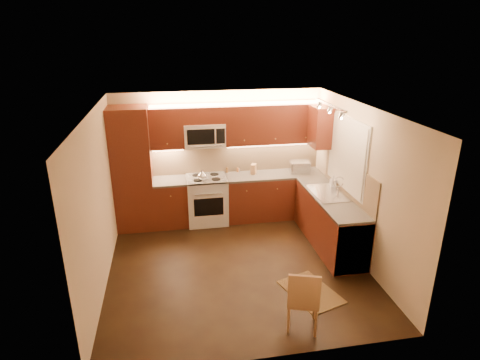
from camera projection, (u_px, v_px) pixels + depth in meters
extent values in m
cube|color=black|center=(237.00, 265.00, 6.51)|extent=(4.00, 4.00, 0.01)
cube|color=beige|center=(236.00, 110.00, 5.64)|extent=(4.00, 4.00, 0.01)
cube|color=#C6B191|center=(219.00, 155.00, 7.92)|extent=(4.00, 0.01, 2.50)
cube|color=#C6B191|center=(269.00, 264.00, 4.23)|extent=(4.00, 0.01, 2.50)
cube|color=#C6B191|center=(98.00, 203.00, 5.74)|extent=(0.01, 4.00, 2.50)
cube|color=#C6B191|center=(361.00, 185.00, 6.40)|extent=(0.01, 4.00, 2.50)
cube|color=#4D1A10|center=(132.00, 170.00, 7.40)|extent=(0.70, 0.60, 2.30)
cube|color=#4D1A10|center=(171.00, 203.00, 7.76)|extent=(0.62, 0.60, 0.86)
cube|color=#3E3A38|center=(170.00, 181.00, 7.61)|extent=(0.62, 0.60, 0.04)
cube|color=#4D1A10|center=(273.00, 196.00, 8.10)|extent=(1.92, 0.60, 0.86)
cube|color=#3E3A38|center=(274.00, 175.00, 7.94)|extent=(1.92, 0.60, 0.04)
cube|color=#4D1A10|center=(329.00, 222.00, 7.01)|extent=(0.60, 2.00, 0.86)
cube|color=#3E3A38|center=(331.00, 198.00, 6.85)|extent=(0.60, 2.00, 0.04)
cube|color=silver|center=(346.00, 241.00, 6.36)|extent=(0.58, 0.60, 0.84)
cube|color=tan|center=(237.00, 157.00, 7.98)|extent=(3.30, 0.02, 0.60)
cube|color=tan|center=(349.00, 179.00, 6.79)|extent=(0.02, 2.00, 0.60)
cube|color=#4D1A10|center=(166.00, 128.00, 7.37)|extent=(0.62, 0.35, 0.75)
cube|color=#4D1A10|center=(274.00, 124.00, 7.71)|extent=(1.92, 0.35, 0.75)
cube|color=#4D1A10|center=(204.00, 115.00, 7.41)|extent=(0.76, 0.35, 0.31)
cube|color=#4D1A10|center=(321.00, 127.00, 7.45)|extent=(0.35, 0.50, 0.75)
cube|color=silver|center=(347.00, 154.00, 6.79)|extent=(0.03, 1.44, 1.24)
cube|color=silver|center=(346.00, 154.00, 6.78)|extent=(0.02, 1.36, 1.16)
cube|color=silver|center=(330.00, 105.00, 6.28)|extent=(0.04, 1.20, 0.03)
cube|color=silver|center=(300.00, 167.00, 7.98)|extent=(0.41, 0.33, 0.23)
cube|color=#9C6746|center=(253.00, 169.00, 7.91)|extent=(0.14, 0.17, 0.20)
cylinder|color=silver|center=(239.00, 170.00, 8.03)|extent=(0.05, 0.05, 0.09)
cylinder|color=brown|center=(227.00, 170.00, 7.99)|extent=(0.05, 0.05, 0.11)
cylinder|color=silver|center=(251.00, 170.00, 8.01)|extent=(0.05, 0.05, 0.10)
cylinder|color=#A06130|center=(238.00, 170.00, 8.03)|extent=(0.06, 0.06, 0.09)
imported|color=silver|center=(333.00, 181.00, 7.24)|extent=(0.10, 0.11, 0.22)
cube|color=black|center=(311.00, 292.00, 5.83)|extent=(0.85, 1.03, 0.01)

